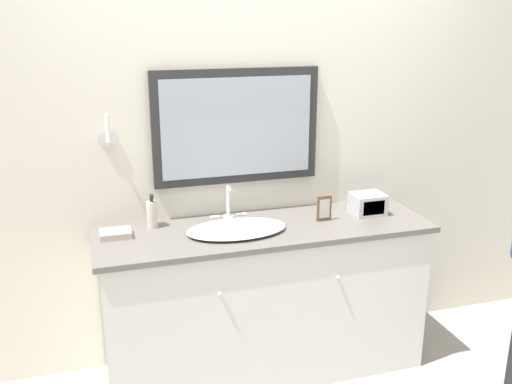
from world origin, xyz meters
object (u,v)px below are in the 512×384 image
at_px(soap_bottle, 152,214).
at_px(appliance_box, 368,204).
at_px(sink_basin, 236,228).
at_px(picture_frame, 324,208).

relative_size(soap_bottle, appliance_box, 1.03).
bearing_deg(soap_bottle, sink_basin, -25.09).
height_order(appliance_box, picture_frame, picture_frame).
relative_size(sink_basin, soap_bottle, 2.86).
bearing_deg(picture_frame, sink_basin, -177.98).
distance_m(sink_basin, picture_frame, 0.51).
bearing_deg(picture_frame, soap_bottle, 169.20).
height_order(soap_bottle, picture_frame, soap_bottle).
bearing_deg(appliance_box, soap_bottle, 173.24).
xyz_separation_m(sink_basin, soap_bottle, (-0.41, 0.19, 0.06)).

